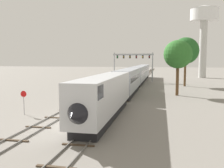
# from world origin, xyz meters

# --- Properties ---
(ground_plane) EXTENTS (400.00, 400.00, 0.00)m
(ground_plane) POSITION_xyz_m (0.00, 0.00, 0.00)
(ground_plane) COLOR gray
(track_main) EXTENTS (2.60, 200.00, 0.16)m
(track_main) POSITION_xyz_m (2.00, 60.00, 0.07)
(track_main) COLOR slate
(track_main) RESTS_ON ground
(track_near) EXTENTS (2.60, 160.00, 0.16)m
(track_near) POSITION_xyz_m (-3.50, 40.00, 0.07)
(track_near) COLOR slate
(track_near) RESTS_ON ground
(passenger_train) EXTENTS (3.04, 78.62, 4.80)m
(passenger_train) POSITION_xyz_m (2.00, 32.82, 2.60)
(passenger_train) COLOR silver
(passenger_train) RESTS_ON ground
(signal_gantry) EXTENTS (12.10, 0.49, 8.76)m
(signal_gantry) POSITION_xyz_m (-0.25, 49.93, 6.44)
(signal_gantry) COLOR #999BA0
(signal_gantry) RESTS_ON ground
(water_tower) EXTENTS (9.93, 9.93, 26.04)m
(water_tower) POSITION_xyz_m (22.81, 71.11, 20.58)
(water_tower) COLOR beige
(water_tower) RESTS_ON ground
(stop_sign) EXTENTS (0.76, 0.08, 2.88)m
(stop_sign) POSITION_xyz_m (-8.00, 2.98, 1.87)
(stop_sign) COLOR gray
(stop_sign) RESTS_ON ground
(trackside_tree_left) EXTENTS (5.20, 5.20, 10.19)m
(trackside_tree_left) POSITION_xyz_m (11.06, 22.99, 7.53)
(trackside_tree_left) COLOR brown
(trackside_tree_left) RESTS_ON ground
(trackside_tree_mid) EXTENTS (6.56, 6.56, 12.11)m
(trackside_tree_mid) POSITION_xyz_m (13.91, 39.93, 8.80)
(trackside_tree_mid) COLOR brown
(trackside_tree_mid) RESTS_ON ground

